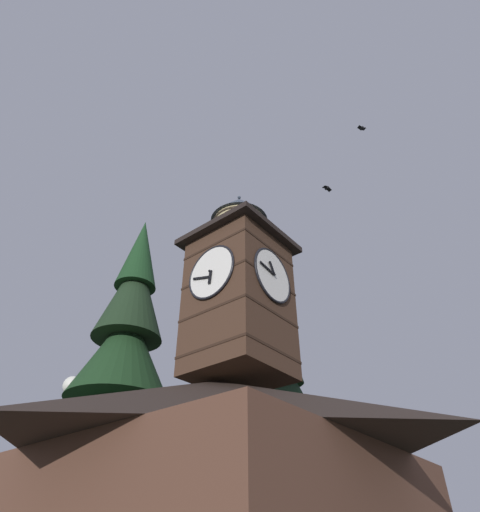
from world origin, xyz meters
TOP-DOWN VIEW (x-y plane):
  - building_main at (-0.73, -2.26)m, footprint 11.22×11.88m
  - clock_tower at (-1.12, -1.51)m, footprint 4.03×4.03m
  - pine_tree_behind at (-0.97, -8.56)m, footprint 7.26×7.26m
  - pine_tree_aside at (-7.59, -3.87)m, footprint 6.92×6.92m
  - moon at (-13.57, -35.02)m, footprint 2.03×2.03m
  - flying_bird_high at (-5.94, 3.55)m, footprint 0.52×0.40m
  - flying_bird_low at (-4.75, 1.42)m, footprint 0.56×0.31m

SIDE VIEW (x-z plane):
  - building_main at x=-0.73m, z-range 0.09..7.61m
  - pine_tree_aside at x=-7.59m, z-range -0.97..12.33m
  - pine_tree_behind at x=-0.97m, z-range -1.63..16.91m
  - clock_tower at x=-1.12m, z-range 7.01..16.05m
  - moon at x=-13.57m, z-range 16.63..18.65m
  - flying_bird_low at x=-4.75m, z-range 17.92..18.08m
  - flying_bird_high at x=-5.94m, z-range 22.20..22.37m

